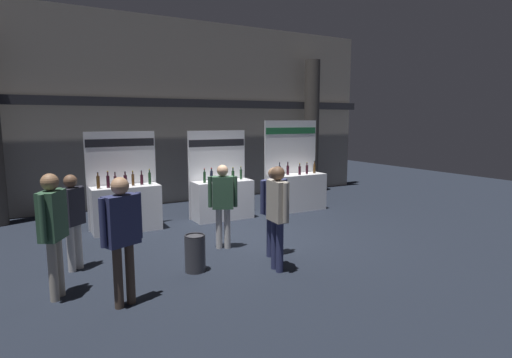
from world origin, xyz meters
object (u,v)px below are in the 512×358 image
(visitor_3, at_px, (277,209))
(visitor_1, at_px, (223,199))
(exhibitor_booth_2, at_px, (296,188))
(visitor_5, at_px, (122,229))
(visitor_4, at_px, (53,224))
(exhibitor_booth_1, at_px, (222,196))
(exhibitor_booth_0, at_px, (126,204))
(visitor_2, at_px, (274,203))
(visitor_0, at_px, (73,214))
(trash_bin, at_px, (195,253))

(visitor_3, bearing_deg, visitor_1, 14.12)
(exhibitor_booth_2, xyz_separation_m, visitor_5, (-5.49, -3.87, 0.46))
(exhibitor_booth_2, bearing_deg, visitor_5, -144.79)
(exhibitor_booth_2, xyz_separation_m, visitor_4, (-6.29, -3.17, 0.47))
(exhibitor_booth_1, relative_size, visitor_5, 1.26)
(exhibitor_booth_2, height_order, visitor_5, exhibitor_booth_2)
(exhibitor_booth_0, xyz_separation_m, visitor_5, (-0.82, -3.96, 0.47))
(visitor_1, bearing_deg, visitor_2, -30.06)
(visitor_3, bearing_deg, visitor_0, 63.84)
(exhibitor_booth_1, bearing_deg, exhibitor_booth_2, -1.41)
(visitor_0, distance_m, visitor_2, 3.49)
(exhibitor_booth_2, bearing_deg, exhibitor_booth_0, 178.92)
(exhibitor_booth_1, xyz_separation_m, visitor_4, (-4.03, -3.22, 0.51))
(visitor_2, bearing_deg, visitor_1, -57.89)
(exhibitor_booth_0, xyz_separation_m, visitor_2, (2.06, -3.17, 0.40))
(exhibitor_booth_0, relative_size, visitor_2, 1.35)
(trash_bin, bearing_deg, exhibitor_booth_0, 98.55)
(exhibitor_booth_0, relative_size, visitor_0, 1.38)
(exhibitor_booth_0, bearing_deg, visitor_0, -120.70)
(trash_bin, height_order, visitor_2, visitor_2)
(exhibitor_booth_2, distance_m, trash_bin, 5.23)
(exhibitor_booth_0, bearing_deg, exhibitor_booth_1, -0.78)
(exhibitor_booth_1, distance_m, exhibitor_booth_2, 2.26)
(exhibitor_booth_0, distance_m, visitor_5, 4.07)
(exhibitor_booth_1, bearing_deg, exhibitor_booth_0, 179.22)
(exhibitor_booth_1, height_order, visitor_1, exhibitor_booth_1)
(visitor_1, distance_m, visitor_3, 1.58)
(trash_bin, distance_m, visitor_1, 1.47)
(visitor_2, relative_size, visitor_4, 0.93)
(exhibitor_booth_2, height_order, trash_bin, exhibitor_booth_2)
(visitor_0, relative_size, visitor_3, 0.92)
(visitor_2, bearing_deg, visitor_3, 58.82)
(trash_bin, bearing_deg, visitor_3, -27.08)
(trash_bin, bearing_deg, visitor_2, 1.44)
(visitor_0, bearing_deg, visitor_4, 32.46)
(exhibitor_booth_1, xyz_separation_m, trash_bin, (-1.93, -3.18, -0.27))
(exhibitor_booth_0, height_order, visitor_4, exhibitor_booth_0)
(trash_bin, relative_size, visitor_4, 0.35)
(exhibitor_booth_0, height_order, exhibitor_booth_1, exhibitor_booth_0)
(exhibitor_booth_0, distance_m, visitor_4, 3.67)
(trash_bin, relative_size, visitor_5, 0.35)
(visitor_1, distance_m, visitor_4, 3.19)
(exhibitor_booth_2, bearing_deg, visitor_2, -130.29)
(visitor_2, xyz_separation_m, visitor_5, (-2.88, -0.79, 0.08))
(visitor_0, height_order, visitor_5, visitor_5)
(visitor_1, xyz_separation_m, visitor_4, (-3.04, -0.96, 0.11))
(exhibitor_booth_0, height_order, visitor_2, exhibitor_booth_0)
(visitor_1, xyz_separation_m, visitor_2, (0.64, -0.87, 0.01))
(visitor_4, height_order, visitor_5, visitor_4)
(exhibitor_booth_2, height_order, visitor_1, exhibitor_booth_2)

